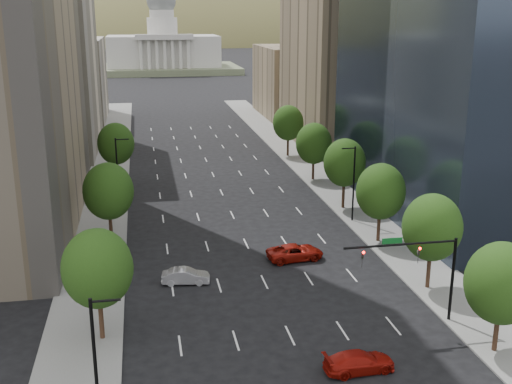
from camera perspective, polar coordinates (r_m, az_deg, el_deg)
sidewalk_left at (r=75.63m, az=-13.88°, el=-2.64°), size 6.00×200.00×0.15m
sidewalk_right at (r=79.76m, az=8.91°, el=-1.38°), size 6.00×200.00×0.15m
midrise_cream_left at (r=115.75m, az=-18.18°, el=12.21°), size 14.00×30.00×35.00m
filler_left at (r=149.10m, az=-16.33°, el=9.77°), size 14.00×26.00×18.00m
parking_tan_right at (r=117.44m, az=7.19°, el=11.68°), size 14.00×30.00×30.00m
filler_right at (r=149.74m, az=3.26°, el=10.01°), size 14.00×26.00×16.00m
tree_right_0 at (r=47.67m, az=21.44°, el=-7.73°), size 5.20×5.20×8.39m
tree_right_1 at (r=56.45m, az=15.70°, el=-3.12°), size 5.20×5.20×8.75m
tree_right_2 at (r=66.93m, az=11.26°, el=0.05°), size 5.20×5.20×8.61m
tree_right_3 at (r=77.75m, az=8.05°, el=2.65°), size 5.20×5.20×8.89m
tree_right_4 at (r=90.90m, az=5.27°, el=4.41°), size 5.20×5.20×8.46m
tree_right_5 at (r=106.06m, az=2.94°, el=6.29°), size 5.20×5.20×8.75m
tree_left_0 at (r=47.35m, az=-14.21°, el=-6.76°), size 5.20×5.20×8.75m
tree_left_1 at (r=66.18m, az=-13.27°, el=0.06°), size 5.20×5.20×8.97m
tree_left_2 at (r=91.52m, az=-12.61°, el=4.31°), size 5.20×5.20×8.68m
streetlight_rn at (r=73.24m, az=8.83°, el=0.94°), size 1.70×0.20×9.00m
streetlight_ls at (r=36.98m, az=-14.28°, el=-15.17°), size 1.70×0.20×9.00m
streetlight_ln at (r=79.00m, az=-12.44°, el=1.86°), size 1.70×0.20×9.00m
traffic_signal at (r=50.15m, az=15.04°, el=-6.22°), size 9.12×0.40×7.38m
capitol at (r=262.00m, az=-8.43°, el=12.58°), size 60.00×40.00×35.20m
foothills at (r=615.78m, az=-6.36°, el=10.24°), size 720.00×413.00×263.00m
car_red_near at (r=44.91m, az=9.36°, el=-14.98°), size 5.09×2.35×1.44m
car_silver at (r=57.55m, az=-6.41°, el=-7.61°), size 4.48×2.05×1.42m
car_red_far at (r=62.54m, az=3.57°, el=-5.48°), size 5.91×3.26×1.57m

